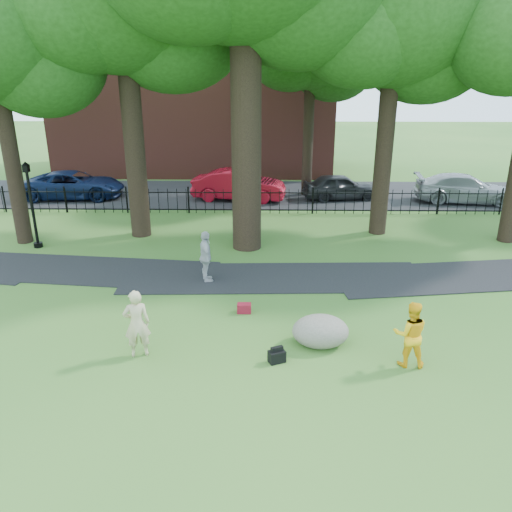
{
  "coord_description": "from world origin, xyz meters",
  "views": [
    {
      "loc": [
        0.69,
        -11.46,
        6.46
      ],
      "look_at": [
        0.45,
        2.0,
        1.48
      ],
      "focal_mm": 35.0,
      "sensor_mm": 36.0,
      "label": 1
    }
  ],
  "objects_px": {
    "woman": "(137,324)",
    "man": "(410,334)",
    "red_sedan": "(239,185)",
    "boulder": "(321,329)",
    "lamppost": "(32,206)"
  },
  "relations": [
    {
      "from": "boulder",
      "to": "lamppost",
      "type": "relative_size",
      "value": 0.42
    },
    {
      "from": "woman",
      "to": "lamppost",
      "type": "relative_size",
      "value": 0.51
    },
    {
      "from": "red_sedan",
      "to": "woman",
      "type": "bearing_deg",
      "value": -178.28
    },
    {
      "from": "woman",
      "to": "man",
      "type": "height_order",
      "value": "woman"
    },
    {
      "from": "woman",
      "to": "man",
      "type": "xyz_separation_m",
      "value": [
        6.38,
        -0.3,
        -0.05
      ]
    },
    {
      "from": "man",
      "to": "red_sedan",
      "type": "bearing_deg",
      "value": -68.02
    },
    {
      "from": "man",
      "to": "red_sedan",
      "type": "xyz_separation_m",
      "value": [
        -4.76,
        15.98,
        0.0
      ]
    },
    {
      "from": "man",
      "to": "boulder",
      "type": "bearing_deg",
      "value": -19.58
    },
    {
      "from": "boulder",
      "to": "red_sedan",
      "type": "bearing_deg",
      "value": 100.55
    },
    {
      "from": "lamppost",
      "to": "red_sedan",
      "type": "bearing_deg",
      "value": 50.02
    },
    {
      "from": "man",
      "to": "boulder",
      "type": "relative_size",
      "value": 1.13
    },
    {
      "from": "red_sedan",
      "to": "boulder",
      "type": "bearing_deg",
      "value": -161.79
    },
    {
      "from": "boulder",
      "to": "lamppost",
      "type": "height_order",
      "value": "lamppost"
    },
    {
      "from": "woman",
      "to": "man",
      "type": "distance_m",
      "value": 6.39
    },
    {
      "from": "woman",
      "to": "lamppost",
      "type": "height_order",
      "value": "lamppost"
    }
  ]
}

